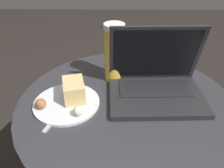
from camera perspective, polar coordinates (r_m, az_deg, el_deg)
table at (r=0.84m, az=3.53°, el=-11.48°), size 0.74×0.74×0.50m
napkin at (r=0.74m, az=-10.80°, el=-5.01°), size 0.17×0.13×0.00m
laptop at (r=0.76m, az=11.30°, el=0.56°), size 0.32×0.24×0.24m
beer_glass at (r=0.81m, az=0.57°, el=8.12°), size 0.07×0.07×0.22m
snack_plate at (r=0.73m, az=-11.12°, el=-3.50°), size 0.22×0.22×0.07m
fork at (r=0.72m, az=-12.93°, el=-6.64°), size 0.07×0.17×0.00m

